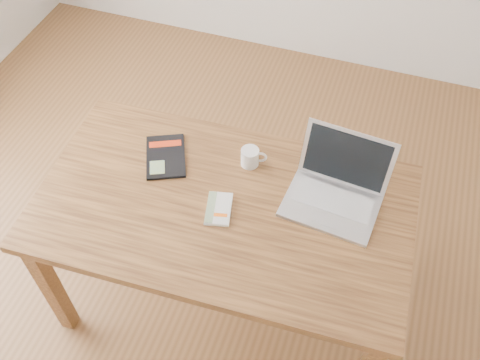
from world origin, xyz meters
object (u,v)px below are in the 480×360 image
(white_guidebook, at_px, (219,209))
(coffee_mug, at_px, (251,157))
(desk, at_px, (224,217))
(black_guidebook, at_px, (166,156))
(laptop, at_px, (336,189))

(white_guidebook, height_order, coffee_mug, coffee_mug)
(desk, height_order, black_guidebook, black_guidebook)
(black_guidebook, xyz_separation_m, laptop, (0.73, 0.02, 0.05))
(black_guidebook, bearing_deg, white_guidebook, -56.08)
(white_guidebook, relative_size, black_guidebook, 0.61)
(black_guidebook, bearing_deg, coffee_mug, -11.77)
(white_guidebook, bearing_deg, coffee_mug, 67.67)
(white_guidebook, relative_size, laptop, 0.45)
(desk, height_order, white_guidebook, white_guidebook)
(white_guidebook, bearing_deg, black_guidebook, 135.78)
(desk, distance_m, laptop, 0.47)
(desk, xyz_separation_m, black_guidebook, (-0.32, 0.15, 0.10))
(laptop, xyz_separation_m, coffee_mug, (-0.37, 0.06, -0.01))
(black_guidebook, height_order, coffee_mug, coffee_mug)
(white_guidebook, xyz_separation_m, coffee_mug, (0.04, 0.27, 0.04))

